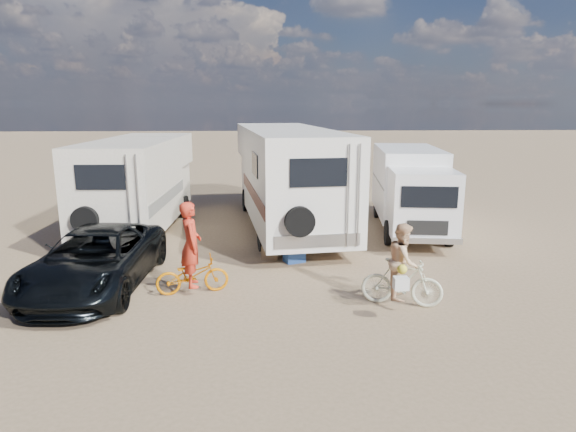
{
  "coord_description": "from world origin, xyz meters",
  "views": [
    {
      "loc": [
        -0.53,
        -9.56,
        4.19
      ],
      "look_at": [
        0.1,
        3.08,
        1.3
      ],
      "focal_mm": 30.73,
      "sensor_mm": 36.0,
      "label": 1
    }
  ],
  "objects_px": {
    "rv_main": "(287,179)",
    "crate": "(271,251)",
    "box_truck": "(411,191)",
    "bike_woman": "(402,282)",
    "bike_man": "(192,275)",
    "bike_parked": "(423,220)",
    "dark_suv": "(95,260)",
    "rider_woman": "(403,269)",
    "rider_man": "(191,252)",
    "cooler": "(294,254)",
    "rv_left": "(139,186)"
  },
  "relations": [
    {
      "from": "rv_left",
      "to": "bike_woman",
      "type": "bearing_deg",
      "value": -41.8
    },
    {
      "from": "bike_woman",
      "to": "bike_man",
      "type": "bearing_deg",
      "value": 96.14
    },
    {
      "from": "rv_main",
      "to": "crate",
      "type": "distance_m",
      "value": 3.91
    },
    {
      "from": "rider_man",
      "to": "cooler",
      "type": "distance_m",
      "value": 3.32
    },
    {
      "from": "rider_man",
      "to": "bike_man",
      "type": "bearing_deg",
      "value": -0.0
    },
    {
      "from": "rider_man",
      "to": "cooler",
      "type": "height_order",
      "value": "rider_man"
    },
    {
      "from": "rv_main",
      "to": "rider_woman",
      "type": "relative_size",
      "value": 5.78
    },
    {
      "from": "box_truck",
      "to": "rv_left",
      "type": "bearing_deg",
      "value": -174.95
    },
    {
      "from": "dark_suv",
      "to": "rider_woman",
      "type": "relative_size",
      "value": 3.06
    },
    {
      "from": "rv_main",
      "to": "bike_parked",
      "type": "relative_size",
      "value": 4.88
    },
    {
      "from": "bike_man",
      "to": "rv_main",
      "type": "bearing_deg",
      "value": -34.0
    },
    {
      "from": "bike_parked",
      "to": "bike_man",
      "type": "bearing_deg",
      "value": 146.58
    },
    {
      "from": "rv_main",
      "to": "cooler",
      "type": "height_order",
      "value": "rv_main"
    },
    {
      "from": "bike_parked",
      "to": "cooler",
      "type": "relative_size",
      "value": 3.66
    },
    {
      "from": "rv_main",
      "to": "rv_left",
      "type": "height_order",
      "value": "rv_main"
    },
    {
      "from": "dark_suv",
      "to": "bike_man",
      "type": "bearing_deg",
      "value": -8.26
    },
    {
      "from": "rv_left",
      "to": "cooler",
      "type": "distance_m",
      "value": 6.28
    },
    {
      "from": "rv_main",
      "to": "rv_left",
      "type": "xyz_separation_m",
      "value": [
        -4.94,
        -0.32,
        -0.16
      ]
    },
    {
      "from": "bike_woman",
      "to": "cooler",
      "type": "distance_m",
      "value": 3.72
    },
    {
      "from": "dark_suv",
      "to": "bike_parked",
      "type": "distance_m",
      "value": 9.98
    },
    {
      "from": "rider_woman",
      "to": "cooler",
      "type": "distance_m",
      "value": 3.75
    },
    {
      "from": "box_truck",
      "to": "bike_woman",
      "type": "distance_m",
      "value": 6.66
    },
    {
      "from": "dark_suv",
      "to": "bike_man",
      "type": "height_order",
      "value": "dark_suv"
    },
    {
      "from": "rv_left",
      "to": "crate",
      "type": "xyz_separation_m",
      "value": [
        4.32,
        -3.23,
        -1.35
      ]
    },
    {
      "from": "rider_woman",
      "to": "bike_parked",
      "type": "relative_size",
      "value": 0.84
    },
    {
      "from": "box_truck",
      "to": "rider_man",
      "type": "distance_m",
      "value": 8.46
    },
    {
      "from": "bike_parked",
      "to": "rider_woman",
      "type": "bearing_deg",
      "value": -179.9
    },
    {
      "from": "bike_man",
      "to": "rider_man",
      "type": "distance_m",
      "value": 0.54
    },
    {
      "from": "cooler",
      "to": "rv_left",
      "type": "bearing_deg",
      "value": 123.27
    },
    {
      "from": "box_truck",
      "to": "cooler",
      "type": "bearing_deg",
      "value": -134.05
    },
    {
      "from": "bike_parked",
      "to": "crate",
      "type": "distance_m",
      "value": 5.4
    },
    {
      "from": "box_truck",
      "to": "cooler",
      "type": "xyz_separation_m",
      "value": [
        -4.09,
        -3.23,
        -1.14
      ]
    },
    {
      "from": "rv_main",
      "to": "dark_suv",
      "type": "xyz_separation_m",
      "value": [
        -4.71,
        -5.66,
        -1.01
      ]
    },
    {
      "from": "bike_man",
      "to": "bike_parked",
      "type": "xyz_separation_m",
      "value": [
        6.76,
        4.68,
        0.08
      ]
    },
    {
      "from": "box_truck",
      "to": "dark_suv",
      "type": "relative_size",
      "value": 1.25
    },
    {
      "from": "bike_man",
      "to": "rider_woman",
      "type": "height_order",
      "value": "rider_woman"
    },
    {
      "from": "dark_suv",
      "to": "rider_woman",
      "type": "bearing_deg",
      "value": -8.64
    },
    {
      "from": "rv_left",
      "to": "box_truck",
      "type": "height_order",
      "value": "rv_left"
    },
    {
      "from": "rider_woman",
      "to": "crate",
      "type": "relative_size",
      "value": 3.51
    },
    {
      "from": "dark_suv",
      "to": "bike_woman",
      "type": "distance_m",
      "value": 6.93
    },
    {
      "from": "rider_man",
      "to": "rider_woman",
      "type": "distance_m",
      "value": 4.62
    },
    {
      "from": "box_truck",
      "to": "rider_woman",
      "type": "bearing_deg",
      "value": -100.03
    },
    {
      "from": "box_truck",
      "to": "bike_woman",
      "type": "bearing_deg",
      "value": -100.03
    },
    {
      "from": "rv_main",
      "to": "crate",
      "type": "relative_size",
      "value": 20.27
    },
    {
      "from": "dark_suv",
      "to": "crate",
      "type": "height_order",
      "value": "dark_suv"
    },
    {
      "from": "rider_woman",
      "to": "rider_man",
      "type": "bearing_deg",
      "value": 96.14
    },
    {
      "from": "bike_man",
      "to": "bike_parked",
      "type": "bearing_deg",
      "value": -67.6
    },
    {
      "from": "bike_man",
      "to": "rider_man",
      "type": "relative_size",
      "value": 0.84
    },
    {
      "from": "bike_man",
      "to": "crate",
      "type": "height_order",
      "value": "bike_man"
    },
    {
      "from": "dark_suv",
      "to": "rv_left",
      "type": "bearing_deg",
      "value": 95.3
    }
  ]
}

